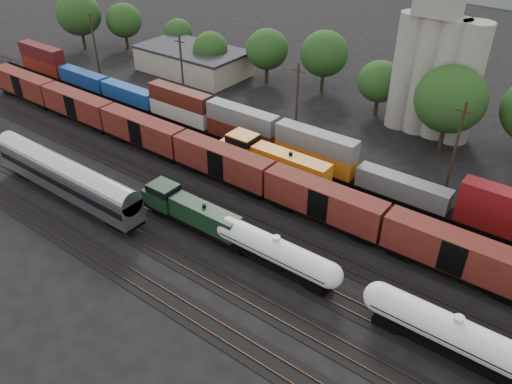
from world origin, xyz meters
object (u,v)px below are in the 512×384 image
Objects in this scene: green_locomotive at (188,210)px; passenger_coach at (66,177)px; tank_car_a at (276,251)px; orange_locomotive at (270,159)px; grain_silo at (436,63)px.

passenger_coach is (-15.89, -5.00, 1.12)m from green_locomotive.
green_locomotive is at bearing 17.47° from passenger_coach.
tank_car_a is (12.56, 0.00, 0.06)m from green_locomotive.
passenger_coach is at bearing -162.53° from green_locomotive.
green_locomotive reaches higher than tank_car_a.
orange_locomotive is at bearing 85.79° from green_locomotive.
passenger_coach is 1.33× the size of orange_locomotive.
grain_silo is at bearing 72.81° from green_locomotive.
orange_locomotive is 29.73m from grain_silo.
grain_silo is (28.57, 46.00, 7.78)m from passenger_coach.
orange_locomotive is at bearing -114.00° from grain_silo.
grain_silo is at bearing 89.82° from tank_car_a.
passenger_coach is 54.71m from grain_silo.
grain_silo is (0.13, 41.00, 8.84)m from tank_car_a.
green_locomotive is 16.69m from passenger_coach.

